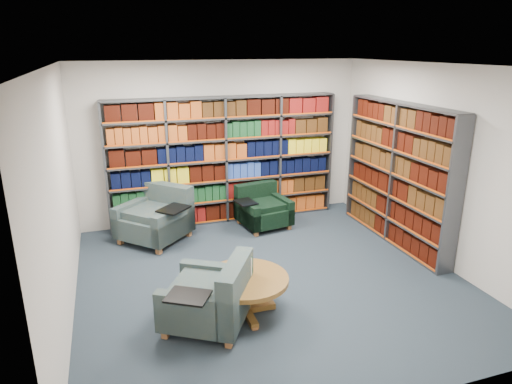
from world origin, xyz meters
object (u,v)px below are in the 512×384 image
object	(u,v)px
chair_teal_left	(158,218)
chair_green_right	(262,209)
coffee_table	(245,285)
chair_teal_front	(214,299)

from	to	relation	value
chair_teal_left	chair_green_right	xyz separation A→B (m)	(1.79, 0.01, -0.06)
chair_teal_left	coffee_table	world-z (taller)	chair_teal_left
chair_green_right	coffee_table	xyz separation A→B (m)	(-1.09, -2.59, 0.09)
chair_green_right	coffee_table	world-z (taller)	coffee_table
chair_teal_left	chair_green_right	distance (m)	1.79
chair_teal_left	coffee_table	distance (m)	2.67
coffee_table	chair_teal_front	bearing A→B (deg)	-165.35
chair_teal_front	coffee_table	world-z (taller)	chair_teal_front
chair_teal_left	coffee_table	xyz separation A→B (m)	(0.70, -2.58, 0.03)
chair_teal_front	coffee_table	bearing A→B (deg)	14.65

